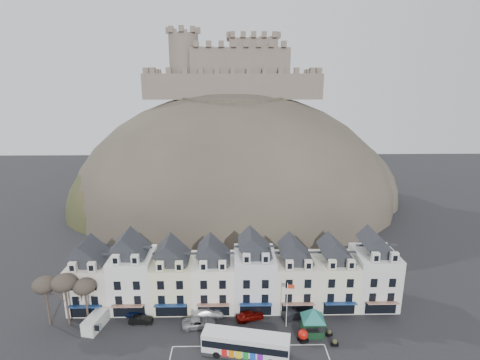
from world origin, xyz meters
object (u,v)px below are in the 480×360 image
flagpole (288,302)px  bus (246,344)px  car_white (208,313)px  car_black (141,320)px  car_navy (136,314)px  bus_shelter (313,314)px  red_buoy (303,335)px  car_maroon (250,315)px  car_charcoal (297,314)px  white_van (95,322)px  car_silver (199,323)px

flagpole → bus: bearing=-137.1°
car_white → car_black: bearing=89.2°
car_navy → car_white: bearing=-70.3°
bus_shelter → car_navy: 28.21m
bus_shelter → flagpole: (-3.63, 1.67, 0.97)m
red_buoy → flagpole: (-1.91, 3.34, 3.38)m
bus → car_maroon: 8.17m
car_maroon → car_charcoal: (7.58, 0.29, 0.01)m
flagpole → car_maroon: size_ratio=1.70×
white_van → bus: bearing=-3.5°
car_black → white_van: bearing=99.2°
red_buoy → car_black: red_buoy is taller
bus_shelter → red_buoy: (-1.71, -1.67, -2.41)m
bus → red_buoy: bearing=30.0°
car_black → bus_shelter: bearing=-95.9°
bus → white_van: size_ratio=2.49×
bus → car_charcoal: bearing=56.2°
car_black → car_charcoal: size_ratio=0.79×
car_black → car_charcoal: 24.82m
red_buoy → car_charcoal: red_buoy is taller
car_navy → white_van: bearing=134.0°
car_white → flagpole: bearing=-111.5°
car_charcoal → bus_shelter: bearing=-170.6°
white_van → car_white: (17.14, 2.50, -0.31)m
car_white → white_van: bearing=89.4°
red_buoy → bus: bearing=-161.9°
red_buoy → white_van: bearing=173.4°
flagpole → car_black: 23.22m
white_van → car_maroon: (23.95, 1.61, -0.30)m
bus → car_navy: size_ratio=3.41×
bus → car_black: bus is taller
bus_shelter → car_black: bearing=174.3°
white_van → car_maroon: 24.01m
bus → car_silver: (-7.09, 6.43, -1.17)m
bus_shelter → car_maroon: 10.30m
white_van → car_silver: (15.94, 0.00, -0.35)m
red_buoy → car_silver: 16.02m
car_black → red_buoy: bearing=-100.1°
bus_shelter → car_navy: bus_shelter is taller
red_buoy → car_navy: (-26.00, 6.14, -0.33)m
white_van → car_silver: 15.94m
bus → car_black: size_ratio=3.34×
white_van → car_maroon: white_van is taller
bus_shelter → car_charcoal: bus_shelter is taller
car_white → car_maroon: size_ratio=1.17×
white_van → car_black: bearing=20.8°
flagpole → red_buoy: bearing=-60.2°
red_buoy → car_charcoal: 5.54m
flagpole → car_silver: bearing=178.8°
car_black → car_maroon: (17.22, 0.59, 0.15)m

